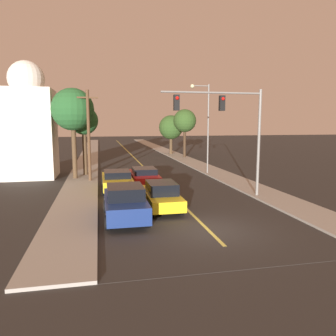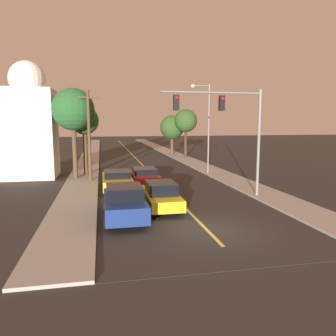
% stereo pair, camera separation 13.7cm
% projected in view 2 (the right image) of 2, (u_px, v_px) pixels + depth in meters
% --- Properties ---
extents(ground_plane, '(200.00, 200.00, 0.00)m').
position_uv_depth(ground_plane, '(207.00, 230.00, 14.40)').
color(ground_plane, '#2D2B28').
extents(road_surface, '(9.53, 80.00, 0.01)m').
position_uv_depth(road_surface, '(131.00, 154.00, 49.33)').
color(road_surface, '#2D2B28').
rests_on(road_surface, ground).
extents(sidewalk_left, '(2.50, 80.00, 0.12)m').
position_uv_depth(sidewalk_left, '(91.00, 154.00, 48.12)').
color(sidewalk_left, '#9E998E').
rests_on(sidewalk_left, ground).
extents(sidewalk_right, '(2.50, 80.00, 0.12)m').
position_uv_depth(sidewalk_right, '(170.00, 153.00, 50.52)').
color(sidewalk_right, '#9E998E').
rests_on(sidewalk_right, ground).
extents(car_near_lane_front, '(1.84, 4.67, 1.50)m').
position_uv_depth(car_near_lane_front, '(161.00, 195.00, 17.96)').
color(car_near_lane_front, gold).
rests_on(car_near_lane_front, ground).
extents(car_near_lane_second, '(2.03, 4.87, 1.33)m').
position_uv_depth(car_near_lane_second, '(144.00, 176.00, 24.70)').
color(car_near_lane_second, red).
rests_on(car_near_lane_second, ground).
extents(car_outer_lane_front, '(2.04, 4.72, 1.69)m').
position_uv_depth(car_outer_lane_front, '(124.00, 202.00, 15.93)').
color(car_outer_lane_front, navy).
rests_on(car_outer_lane_front, ground).
extents(car_outer_lane_second, '(2.10, 4.63, 1.40)m').
position_uv_depth(car_outer_lane_second, '(117.00, 180.00, 22.77)').
color(car_outer_lane_second, gold).
rests_on(car_outer_lane_second, ground).
extents(traffic_signal_mast, '(6.31, 0.42, 6.58)m').
position_uv_depth(traffic_signal_mast, '(229.00, 119.00, 19.75)').
color(traffic_signal_mast, slate).
rests_on(traffic_signal_mast, ground).
extents(streetlamp_right, '(1.77, 0.36, 7.94)m').
position_uv_depth(streetlamp_right, '(205.00, 118.00, 29.35)').
color(streetlamp_right, slate).
rests_on(streetlamp_right, ground).
extents(utility_pole_left, '(1.60, 0.24, 7.09)m').
position_uv_depth(utility_pole_left, '(89.00, 134.00, 25.64)').
color(utility_pole_left, '#513823').
rests_on(utility_pole_left, ground).
extents(tree_left_near, '(3.42, 3.42, 7.34)m').
position_uv_depth(tree_left_near, '(73.00, 110.00, 26.46)').
color(tree_left_near, '#4C3823').
rests_on(tree_left_near, ground).
extents(tree_left_far, '(2.46, 2.46, 5.98)m').
position_uv_depth(tree_left_far, '(84.00, 122.00, 28.37)').
color(tree_left_far, '#4C3823').
rests_on(tree_left_far, ground).
extents(tree_right_near, '(3.00, 3.00, 6.32)m').
position_uv_depth(tree_right_near, '(186.00, 121.00, 43.00)').
color(tree_right_near, '#3D2B1C').
rests_on(tree_right_near, ground).
extents(tree_right_far, '(3.50, 3.50, 5.63)m').
position_uv_depth(tree_right_far, '(172.00, 127.00, 47.73)').
color(tree_right_far, '#4C3823').
rests_on(tree_right_far, ground).
extents(domed_building_left, '(4.19, 4.19, 9.78)m').
position_uv_depth(domed_building_left, '(30.00, 125.00, 27.75)').
color(domed_building_left, silver).
rests_on(domed_building_left, ground).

